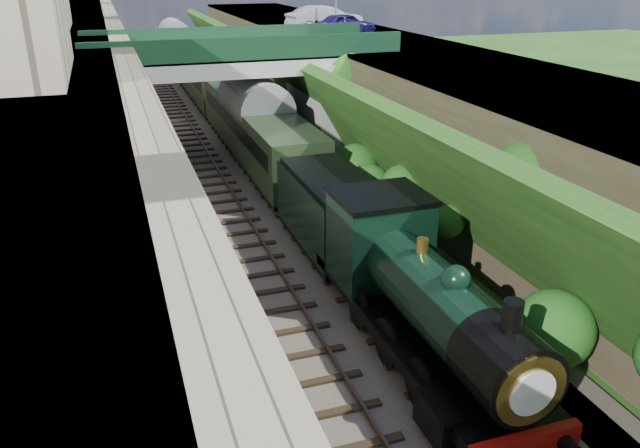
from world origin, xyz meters
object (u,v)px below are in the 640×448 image
Objects in this scene: car_blue at (345,24)px; car_silver at (325,19)px; road_bridge at (249,91)px; locomotive at (421,300)px; tree at (346,81)px; tender at (332,216)px.

car_silver is (-0.59, 2.38, 0.16)m from car_blue.
road_bridge is 1.56× the size of locomotive.
tree is at bearing -20.13° from road_bridge.
road_bridge is 5.32m from tree.
road_bridge reaches higher than tender.
locomotive is (-6.82, -28.01, -5.21)m from car_silver.
tender is at bearing 90.00° from locomotive.
road_bridge reaches higher than locomotive.
tree is 8.04m from car_blue.
car_blue is at bearing -173.81° from car_silver.
tree reaches higher than locomotive.
tender is at bearing 153.97° from car_silver.
car_blue is 0.79× the size of car_silver.
car_silver is at bearing 76.32° from locomotive.
car_blue is 2.45m from car_silver.
locomotive is 7.37m from tender.
car_silver reaches higher than road_bridge.
car_silver is 0.86× the size of tender.
tender is at bearing 145.67° from car_blue.
locomotive reaches higher than tender.
tree reaches higher than tender.
locomotive is at bearing -104.36° from tree.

